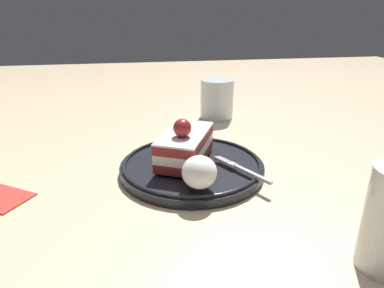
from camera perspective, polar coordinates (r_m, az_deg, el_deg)
ground_plane at (r=0.57m, az=0.69°, el=-5.01°), size 2.40×2.40×0.00m
dessert_plate at (r=0.57m, az=0.00°, el=-3.68°), size 0.24×0.24×0.02m
cake_slice at (r=0.56m, az=-1.18°, el=-0.19°), size 0.11×0.14×0.08m
whipped_cream_dollop at (r=0.48m, az=1.22°, el=-4.67°), size 0.05×0.05×0.05m
fork at (r=0.54m, az=7.99°, el=-4.02°), size 0.06×0.10×0.00m
drink_glass_far at (r=0.84m, az=4.13°, el=7.21°), size 0.08×0.08×0.09m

